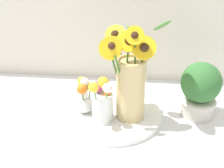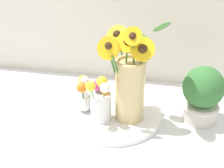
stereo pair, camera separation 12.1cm
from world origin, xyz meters
The scene contains 6 objects.
ground_plane centered at (0.00, 0.00, 0.00)m, with size 6.00×6.00×0.00m, color silver.
serving_tray centered at (-0.02, 0.05, 0.01)m, with size 0.41×0.41×0.02m.
mason_jar_sunflowers centered at (0.05, 0.03, 0.18)m, with size 0.26×0.21×0.42m.
vase_small_center centered at (-0.05, -0.01, 0.10)m, with size 0.09×0.11×0.19m.
vase_bulb_right centered at (-0.13, 0.04, 0.09)m, with size 0.08×0.08×0.16m.
potted_plant centered at (0.33, 0.10, 0.12)m, with size 0.16×0.16×0.23m.
Camera 2 is at (0.20, -1.01, 0.71)m, focal length 50.00 mm.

